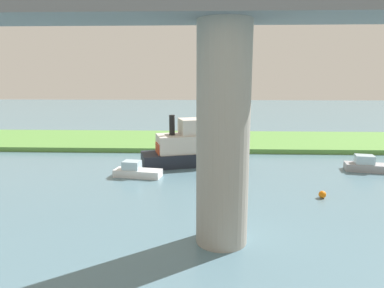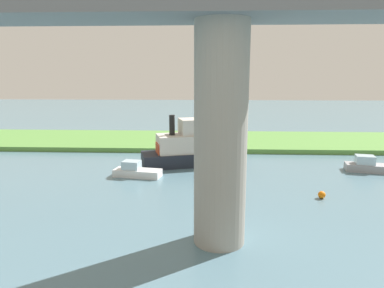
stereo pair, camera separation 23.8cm
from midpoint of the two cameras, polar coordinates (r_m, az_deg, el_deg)
The scene contains 10 objects.
ground_plane at distance 37.09m, azimuth 0.25°, elevation -1.53°, with size 160.00×160.00×0.00m, color slate.
grassy_bank at distance 42.91m, azimuth 0.60°, elevation 0.57°, with size 80.00×12.00×0.50m, color #5B9342.
bridge_pylon at distance 16.58m, azimuth 5.09°, elevation 1.18°, with size 2.52×2.52×10.61m, color #9E998E.
bridge_span at distance 16.60m, azimuth 5.46°, elevation 21.31°, with size 74.73×4.30×3.25m.
person_on_bank at distance 39.18m, azimuth 8.18°, elevation 0.84°, with size 0.38×0.38×1.39m.
mooring_post at distance 38.48m, azimuth 4.50°, elevation 0.40°, with size 0.20×0.20×0.96m, color brown.
riverboat_paddlewheel at distance 32.35m, azimuth 0.70°, elevation -0.31°, with size 9.58×5.50×4.65m.
skiff_small at distance 33.79m, azimuth 27.13°, elevation -3.20°, with size 4.37×2.27×1.39m.
motorboat_red at distance 29.03m, azimuth -8.85°, elevation -4.36°, with size 4.02×2.00×1.28m.
marker_buoy at distance 25.38m, azimuth 20.63°, elevation -7.75°, with size 0.50×0.50×0.50m, color orange.
Camera 2 is at (-1.66, 36.14, 8.19)m, focal length 32.75 mm.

